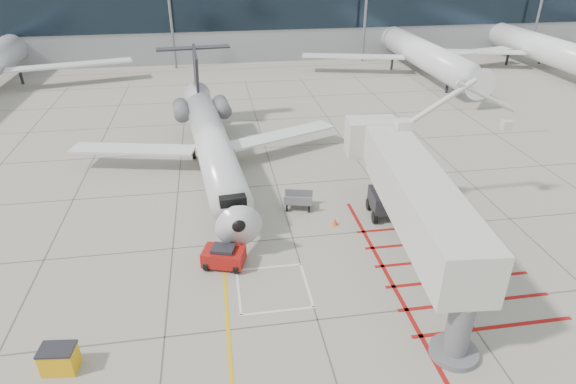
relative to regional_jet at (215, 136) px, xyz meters
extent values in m
plane|color=gray|center=(4.76, -13.28, -4.10)|extent=(260.00, 260.00, 0.00)
cone|color=#F25E0C|center=(2.03, -5.77, -3.85)|extent=(0.36, 0.36, 0.50)
cone|color=#F4540C|center=(8.01, -8.08, -3.83)|extent=(0.39, 0.39, 0.55)
cube|color=gray|center=(14.76, 56.72, 2.90)|extent=(180.00, 28.00, 14.00)
cube|color=black|center=(14.76, 42.67, 3.90)|extent=(180.00, 0.10, 6.00)
camera|label=1|loc=(0.14, -36.26, 14.02)|focal=30.00mm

